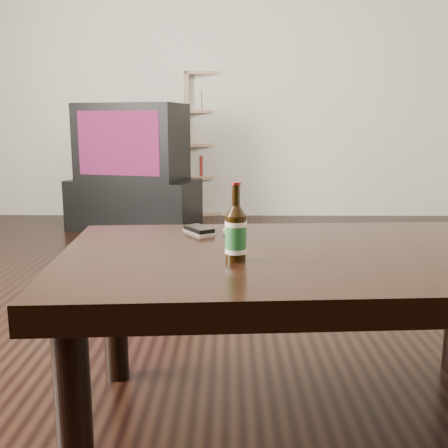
{
  "coord_description": "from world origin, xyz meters",
  "views": [
    {
      "loc": [
        0.16,
        -1.87,
        0.86
      ],
      "look_at": [
        0.14,
        -0.57,
        0.61
      ],
      "focal_mm": 42.0,
      "sensor_mm": 36.0,
      "label": 1
    }
  ],
  "objects_px": {
    "beer_bottle": "(236,233)",
    "phone": "(199,230)",
    "bookshelf": "(219,141)",
    "tv_stand": "(135,204)",
    "tv": "(132,142)",
    "coffee_table": "(312,275)",
    "remote": "(235,227)"
  },
  "relations": [
    {
      "from": "tv",
      "to": "coffee_table",
      "type": "bearing_deg",
      "value": -55.68
    },
    {
      "from": "remote",
      "to": "tv_stand",
      "type": "bearing_deg",
      "value": 120.57
    },
    {
      "from": "tv",
      "to": "coffee_table",
      "type": "relative_size",
      "value": 0.64
    },
    {
      "from": "tv_stand",
      "to": "remote",
      "type": "bearing_deg",
      "value": -57.92
    },
    {
      "from": "remote",
      "to": "tv",
      "type": "bearing_deg",
      "value": 120.59
    },
    {
      "from": "tv",
      "to": "bookshelf",
      "type": "xyz_separation_m",
      "value": [
        0.68,
        0.82,
        -0.02
      ]
    },
    {
      "from": "remote",
      "to": "coffee_table",
      "type": "bearing_deg",
      "value": -40.18
    },
    {
      "from": "tv_stand",
      "to": "bookshelf",
      "type": "xyz_separation_m",
      "value": [
        0.68,
        0.82,
        0.48
      ]
    },
    {
      "from": "tv_stand",
      "to": "tv",
      "type": "bearing_deg",
      "value": -90.0
    },
    {
      "from": "coffee_table",
      "to": "phone",
      "type": "height_order",
      "value": "phone"
    },
    {
      "from": "tv",
      "to": "tv_stand",
      "type": "bearing_deg",
      "value": 90.0
    },
    {
      "from": "beer_bottle",
      "to": "phone",
      "type": "relative_size",
      "value": 1.58
    },
    {
      "from": "beer_bottle",
      "to": "tv",
      "type": "bearing_deg",
      "value": 105.16
    },
    {
      "from": "beer_bottle",
      "to": "phone",
      "type": "xyz_separation_m",
      "value": [
        -0.11,
        0.34,
        -0.06
      ]
    },
    {
      "from": "beer_bottle",
      "to": "bookshelf",
      "type": "bearing_deg",
      "value": 91.83
    },
    {
      "from": "tv",
      "to": "remote",
      "type": "relative_size",
      "value": 5.65
    },
    {
      "from": "coffee_table",
      "to": "bookshelf",
      "type": "bearing_deg",
      "value": 95.2
    },
    {
      "from": "remote",
      "to": "bookshelf",
      "type": "bearing_deg",
      "value": 105.29
    },
    {
      "from": "beer_bottle",
      "to": "phone",
      "type": "distance_m",
      "value": 0.37
    },
    {
      "from": "tv_stand",
      "to": "tv",
      "type": "distance_m",
      "value": 0.51
    },
    {
      "from": "beer_bottle",
      "to": "phone",
      "type": "bearing_deg",
      "value": 108.41
    },
    {
      "from": "bookshelf",
      "to": "tv_stand",
      "type": "bearing_deg",
      "value": -143.42
    },
    {
      "from": "tv_stand",
      "to": "beer_bottle",
      "type": "relative_size",
      "value": 5.02
    },
    {
      "from": "tv_stand",
      "to": "remote",
      "type": "relative_size",
      "value": 6.29
    },
    {
      "from": "coffee_table",
      "to": "beer_bottle",
      "type": "bearing_deg",
      "value": -154.4
    },
    {
      "from": "coffee_table",
      "to": "tv_stand",
      "type": "bearing_deg",
      "value": 109.57
    },
    {
      "from": "tv_stand",
      "to": "phone",
      "type": "bearing_deg",
      "value": -60.56
    },
    {
      "from": "bookshelf",
      "to": "remote",
      "type": "bearing_deg",
      "value": -101.9
    },
    {
      "from": "bookshelf",
      "to": "beer_bottle",
      "type": "relative_size",
      "value": 6.52
    },
    {
      "from": "phone",
      "to": "bookshelf",
      "type": "bearing_deg",
      "value": 57.82
    },
    {
      "from": "bookshelf",
      "to": "beer_bottle",
      "type": "xyz_separation_m",
      "value": [
        0.12,
        -3.76,
        -0.1
      ]
    },
    {
      "from": "phone",
      "to": "tv",
      "type": "bearing_deg",
      "value": 72.44
    }
  ]
}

